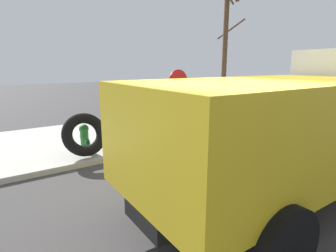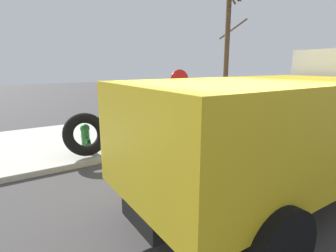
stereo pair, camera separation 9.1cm
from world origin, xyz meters
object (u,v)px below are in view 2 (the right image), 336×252
at_px(fire_hydrant, 86,137).
at_px(loose_tire, 85,134).
at_px(stop_sign, 179,91).
at_px(bare_tree, 227,53).
at_px(dump_truck_yellow, 306,119).

bearing_deg(fire_hydrant, loose_tire, -105.48).
bearing_deg(stop_sign, bare_tree, 8.84).
xyz_separation_m(dump_truck_yellow, bare_tree, (3.01, 5.14, 1.52)).
relative_size(fire_hydrant, dump_truck_yellow, 0.12).
relative_size(stop_sign, bare_tree, 0.40).
bearing_deg(loose_tire, bare_tree, 6.38).
xyz_separation_m(loose_tire, bare_tree, (6.03, 0.67, 2.36)).
distance_m(stop_sign, dump_truck_yellow, 4.75).
distance_m(fire_hydrant, bare_tree, 6.44).
xyz_separation_m(stop_sign, bare_tree, (2.64, 0.41, 1.34)).
height_order(stop_sign, dump_truck_yellow, dump_truck_yellow).
bearing_deg(loose_tire, fire_hydrant, 74.52).
distance_m(loose_tire, stop_sign, 3.55).
xyz_separation_m(stop_sign, dump_truck_yellow, (-0.37, -4.73, -0.17)).
height_order(fire_hydrant, bare_tree, bare_tree).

